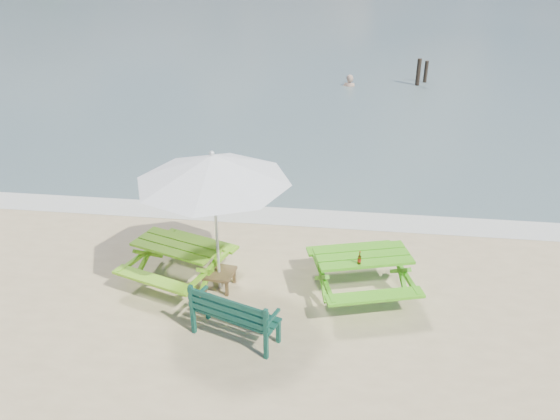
# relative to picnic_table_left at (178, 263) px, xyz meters

# --- Properties ---
(foam_strip) EXTENTS (22.00, 0.90, 0.01)m
(foam_strip) POSITION_rel_picnic_table_left_xyz_m (1.90, 2.87, -0.38)
(foam_strip) COLOR silver
(foam_strip) RESTS_ON ground
(picnic_table_left) EXTENTS (2.19, 2.30, 0.80)m
(picnic_table_left) POSITION_rel_picnic_table_left_xyz_m (0.00, 0.00, 0.00)
(picnic_table_left) COLOR #6DB31B
(picnic_table_left) RESTS_ON ground
(picnic_table_right) EXTENTS (2.20, 2.33, 0.83)m
(picnic_table_right) POSITION_rel_picnic_table_left_xyz_m (3.53, 0.00, 0.02)
(picnic_table_right) COLOR #4AAD1A
(picnic_table_right) RESTS_ON ground
(park_bench) EXTENTS (1.58, 0.98, 0.93)m
(park_bench) POSITION_rel_picnic_table_left_xyz_m (1.43, -1.56, -0.10)
(park_bench) COLOR #0F4033
(park_bench) RESTS_ON ground
(side_table) EXTENTS (0.62, 0.62, 0.36)m
(side_table) POSITION_rel_picnic_table_left_xyz_m (0.85, -0.18, -0.20)
(side_table) COLOR brown
(side_table) RESTS_ON ground
(patio_umbrella) EXTENTS (3.08, 3.08, 2.74)m
(patio_umbrella) POSITION_rel_picnic_table_left_xyz_m (0.85, -0.18, 2.10)
(patio_umbrella) COLOR silver
(patio_umbrella) RESTS_ON ground
(beer_bottle) EXTENTS (0.06, 0.06, 0.25)m
(beer_bottle) POSITION_rel_picnic_table_left_xyz_m (3.46, -0.32, 0.53)
(beer_bottle) COLOR #8E5B14
(beer_bottle) RESTS_ON picnic_table_right
(swimmer) EXTENTS (0.69, 0.49, 1.79)m
(swimmer) POSITION_rel_picnic_table_left_xyz_m (3.18, 15.57, -0.77)
(swimmer) COLOR tan
(swimmer) RESTS_ON ground
(mooring_pilings) EXTENTS (0.58, 0.78, 1.37)m
(mooring_pilings) POSITION_rel_picnic_table_left_xyz_m (6.33, 16.30, 0.06)
(mooring_pilings) COLOR black
(mooring_pilings) RESTS_ON ground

